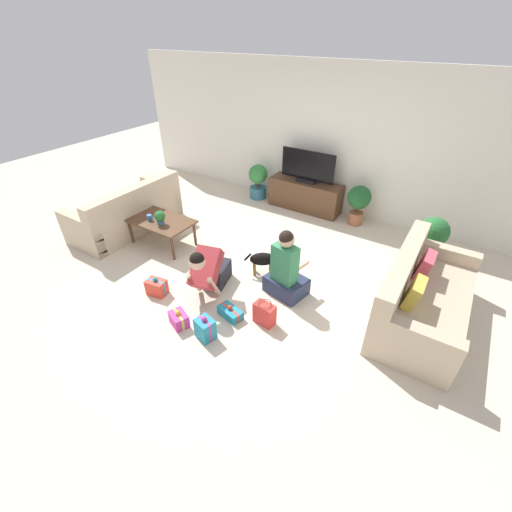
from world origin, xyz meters
TOP-DOWN VIEW (x-y plane):
  - ground_plane at (0.00, 0.00)m, footprint 16.00×16.00m
  - wall_back at (0.00, 2.63)m, footprint 8.40×0.06m
  - sofa_left at (-2.40, -0.05)m, footprint 0.89×1.89m
  - sofa_right at (2.40, 0.34)m, footprint 0.89×1.89m
  - coffee_table at (-1.52, -0.10)m, footprint 1.06×0.63m
  - tv_console at (-0.12, 2.35)m, footprint 1.41×0.42m
  - tv at (-0.12, 2.35)m, footprint 1.05×0.20m
  - potted_plant_back_right at (0.93, 2.30)m, footprint 0.41×0.41m
  - potted_plant_corner_right at (2.25, 1.63)m, footprint 0.43×0.43m
  - potted_plant_back_left at (-1.18, 2.30)m, footprint 0.39×0.39m
  - person_kneeling at (-0.09, -0.64)m, footprint 0.51×0.84m
  - person_sitting at (0.79, -0.13)m, footprint 0.59×0.55m
  - dog at (0.34, 0.13)m, footprint 0.51×0.39m
  - gift_box_a at (-0.01, -1.35)m, footprint 0.29×0.26m
  - gift_box_b at (-0.67, -1.07)m, footprint 0.29×0.21m
  - gift_box_c at (0.40, -1.33)m, footprint 0.25×0.23m
  - gift_box_d at (0.43, -0.89)m, footprint 0.36×0.24m
  - gift_bag_a at (0.85, -0.75)m, footprint 0.27×0.18m
  - mug at (-1.66, -0.19)m, footprint 0.12×0.08m
  - tabletop_plant at (-1.41, -0.19)m, footprint 0.17×0.17m

SIDE VIEW (x-z plane):
  - ground_plane at x=0.00m, z-range 0.00..0.00m
  - gift_box_d at x=0.43m, z-range -0.03..0.15m
  - gift_box_a at x=-0.01m, z-range -0.03..0.20m
  - gift_box_b at x=-0.67m, z-range -0.03..0.25m
  - gift_box_c at x=0.40m, z-range -0.03..0.30m
  - gift_bag_a at x=0.85m, z-range -0.01..0.30m
  - dog at x=0.34m, z-range 0.06..0.44m
  - tv_console at x=-0.12m, z-range 0.00..0.57m
  - sofa_left at x=-2.40m, z-range -0.12..0.73m
  - sofa_right at x=2.40m, z-range -0.12..0.73m
  - person_kneeling at x=-0.09m, z-range -0.05..0.76m
  - person_sitting at x=0.79m, z-range -0.13..0.86m
  - potted_plant_back_left at x=-1.18m, z-range 0.04..0.74m
  - coffee_table at x=-1.52m, z-range 0.18..0.62m
  - potted_plant_back_right at x=0.93m, z-range 0.09..0.82m
  - mug at x=-1.66m, z-range 0.45..0.54m
  - potted_plant_corner_right at x=2.25m, z-range 0.11..0.89m
  - tabletop_plant at x=-1.41m, z-range 0.46..0.68m
  - tv at x=-0.12m, z-range 0.53..1.12m
  - wall_back at x=0.00m, z-range 0.00..2.60m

